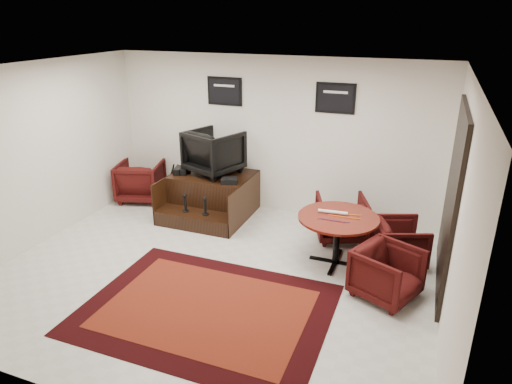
% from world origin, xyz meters
% --- Properties ---
extents(ground, '(6.00, 6.00, 0.00)m').
position_xyz_m(ground, '(0.00, 0.00, 0.00)').
color(ground, beige).
rests_on(ground, ground).
extents(room_shell, '(6.02, 5.02, 2.81)m').
position_xyz_m(room_shell, '(0.41, 0.12, 1.79)').
color(room_shell, silver).
rests_on(room_shell, ground).
extents(area_rug, '(3.02, 2.26, 0.01)m').
position_xyz_m(area_rug, '(0.30, -0.79, 0.01)').
color(area_rug, black).
rests_on(area_rug, ground).
extents(shine_podium, '(1.44, 1.48, 0.74)m').
position_xyz_m(shine_podium, '(-0.94, 1.90, 0.34)').
color(shine_podium, black).
rests_on(shine_podium, ground).
extents(shine_chair, '(1.07, 1.04, 0.87)m').
position_xyz_m(shine_chair, '(-0.94, 2.05, 1.18)').
color(shine_chair, black).
rests_on(shine_chair, shine_podium).
extents(shoes_pair, '(0.30, 0.35, 0.11)m').
position_xyz_m(shoes_pair, '(-1.49, 1.81, 0.79)').
color(shoes_pair, black).
rests_on(shoes_pair, shine_podium).
extents(polish_kit, '(0.32, 0.26, 0.09)m').
position_xyz_m(polish_kit, '(-0.46, 1.64, 0.79)').
color(polish_kit, black).
rests_on(polish_kit, shine_podium).
extents(umbrella_black, '(0.35, 0.13, 0.93)m').
position_xyz_m(umbrella_black, '(-1.77, 1.79, 0.47)').
color(umbrella_black, black).
rests_on(umbrella_black, ground).
extents(umbrella_hooked, '(0.33, 0.12, 0.88)m').
position_xyz_m(umbrella_hooked, '(-1.78, 1.96, 0.44)').
color(umbrella_hooked, black).
rests_on(umbrella_hooked, ground).
extents(armchair_side, '(1.00, 0.97, 0.85)m').
position_xyz_m(armchair_side, '(-2.54, 2.01, 0.42)').
color(armchair_side, black).
rests_on(armchair_side, ground).
extents(meeting_table, '(1.15, 1.15, 0.75)m').
position_xyz_m(meeting_table, '(1.56, 0.92, 0.66)').
color(meeting_table, '#48110A').
rests_on(meeting_table, ground).
extents(table_chair_back, '(0.97, 0.94, 0.79)m').
position_xyz_m(table_chair_back, '(1.46, 1.76, 0.39)').
color(table_chair_back, black).
rests_on(table_chair_back, ground).
extents(table_chair_window, '(0.87, 0.89, 0.73)m').
position_xyz_m(table_chair_window, '(2.41, 1.27, 0.36)').
color(table_chair_window, black).
rests_on(table_chair_window, ground).
extents(table_chair_corner, '(0.93, 0.95, 0.75)m').
position_xyz_m(table_chair_corner, '(2.34, 0.31, 0.38)').
color(table_chair_corner, black).
rests_on(table_chair_corner, ground).
extents(paper_roll, '(0.42, 0.08, 0.05)m').
position_xyz_m(paper_roll, '(1.46, 0.99, 0.78)').
color(paper_roll, silver).
rests_on(paper_roll, meeting_table).
extents(table_clutter, '(0.57, 0.34, 0.01)m').
position_xyz_m(table_clutter, '(1.62, 0.92, 0.76)').
color(table_clutter, '#DD610C').
rests_on(table_clutter, meeting_table).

